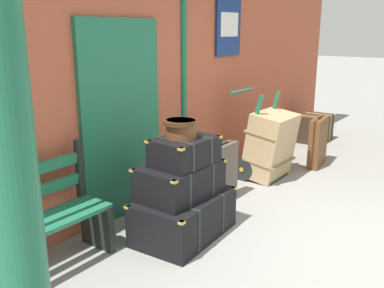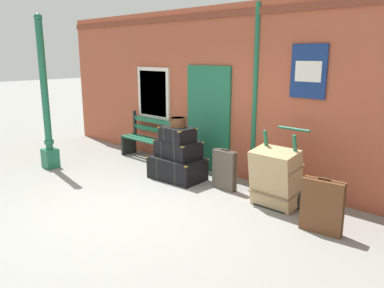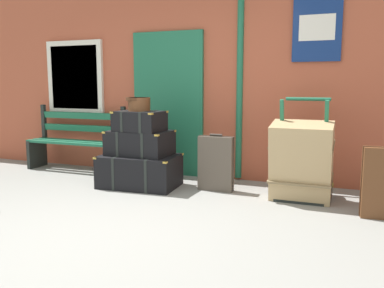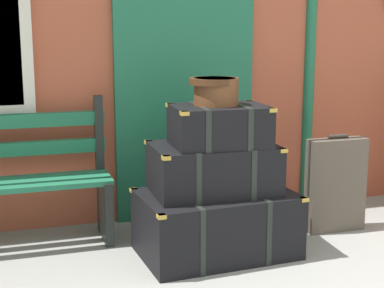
{
  "view_description": "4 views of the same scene",
  "coord_description": "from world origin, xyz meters",
  "px_view_note": "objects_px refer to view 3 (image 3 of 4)",
  "views": [
    {
      "loc": [
        -3.48,
        -0.77,
        1.98
      ],
      "look_at": [
        -0.05,
        1.78,
        0.83
      ],
      "focal_mm": 39.69,
      "sensor_mm": 36.0,
      "label": 1
    },
    {
      "loc": [
        4.52,
        -3.2,
        2.32
      ],
      "look_at": [
        -0.05,
        1.58,
        0.75
      ],
      "focal_mm": 35.58,
      "sensor_mm": 36.0,
      "label": 2
    },
    {
      "loc": [
        2.13,
        -3.06,
        1.35
      ],
      "look_at": [
        0.18,
        1.91,
        0.56
      ],
      "focal_mm": 38.08,
      "sensor_mm": 36.0,
      "label": 3
    },
    {
      "loc": [
        -1.69,
        -1.91,
        1.49
      ],
      "look_at": [
        -0.53,
        1.85,
        0.7
      ],
      "focal_mm": 54.68,
      "sensor_mm": 36.0,
      "label": 4
    }
  ],
  "objects_px": {
    "round_hatbox": "(139,103)",
    "suitcase_brown": "(216,164)",
    "platform_bench": "(77,142)",
    "steamer_trunk_middle": "(140,143)",
    "steamer_trunk_top": "(140,121)",
    "steamer_trunk_base": "(140,171)",
    "large_brown_trunk": "(301,161)",
    "porters_trolley": "(302,175)"
  },
  "relations": [
    {
      "from": "porters_trolley",
      "to": "platform_bench",
      "type": "bearing_deg",
      "value": 175.18
    },
    {
      "from": "large_brown_trunk",
      "to": "steamer_trunk_top",
      "type": "bearing_deg",
      "value": -177.14
    },
    {
      "from": "porters_trolley",
      "to": "large_brown_trunk",
      "type": "xyz_separation_m",
      "value": [
        0.0,
        -0.18,
        0.2
      ]
    },
    {
      "from": "platform_bench",
      "to": "suitcase_brown",
      "type": "relative_size",
      "value": 2.18
    },
    {
      "from": "steamer_trunk_top",
      "to": "suitcase_brown",
      "type": "relative_size",
      "value": 0.86
    },
    {
      "from": "steamer_trunk_top",
      "to": "round_hatbox",
      "type": "relative_size",
      "value": 1.98
    },
    {
      "from": "steamer_trunk_top",
      "to": "porters_trolley",
      "type": "xyz_separation_m",
      "value": [
        2.05,
        0.28,
        -0.6
      ]
    },
    {
      "from": "steamer_trunk_middle",
      "to": "suitcase_brown",
      "type": "height_order",
      "value": "steamer_trunk_middle"
    },
    {
      "from": "suitcase_brown",
      "to": "porters_trolley",
      "type": "bearing_deg",
      "value": 5.31
    },
    {
      "from": "platform_bench",
      "to": "steamer_trunk_middle",
      "type": "relative_size",
      "value": 1.96
    },
    {
      "from": "porters_trolley",
      "to": "large_brown_trunk",
      "type": "distance_m",
      "value": 0.27
    },
    {
      "from": "steamer_trunk_middle",
      "to": "round_hatbox",
      "type": "height_order",
      "value": "round_hatbox"
    },
    {
      "from": "steamer_trunk_base",
      "to": "round_hatbox",
      "type": "distance_m",
      "value": 0.89
    },
    {
      "from": "porters_trolley",
      "to": "suitcase_brown",
      "type": "xyz_separation_m",
      "value": [
        -1.06,
        -0.1,
        0.08
      ]
    },
    {
      "from": "steamer_trunk_base",
      "to": "round_hatbox",
      "type": "height_order",
      "value": "round_hatbox"
    },
    {
      "from": "platform_bench",
      "to": "steamer_trunk_base",
      "type": "relative_size",
      "value": 1.52
    },
    {
      "from": "suitcase_brown",
      "to": "steamer_trunk_top",
      "type": "bearing_deg",
      "value": -169.57
    },
    {
      "from": "platform_bench",
      "to": "porters_trolley",
      "type": "relative_size",
      "value": 1.35
    },
    {
      "from": "steamer_trunk_middle",
      "to": "suitcase_brown",
      "type": "xyz_separation_m",
      "value": [
        1.01,
        0.14,
        -0.23
      ]
    },
    {
      "from": "steamer_trunk_base",
      "to": "round_hatbox",
      "type": "xyz_separation_m",
      "value": [
        -0.01,
        0.02,
        0.89
      ]
    },
    {
      "from": "steamer_trunk_middle",
      "to": "large_brown_trunk",
      "type": "bearing_deg",
      "value": 1.71
    },
    {
      "from": "steamer_trunk_top",
      "to": "porters_trolley",
      "type": "relative_size",
      "value": 0.53
    },
    {
      "from": "platform_bench",
      "to": "steamer_trunk_top",
      "type": "bearing_deg",
      "value": -21.79
    },
    {
      "from": "steamer_trunk_middle",
      "to": "steamer_trunk_base",
      "type": "bearing_deg",
      "value": -74.0
    },
    {
      "from": "platform_bench",
      "to": "steamer_trunk_base",
      "type": "height_order",
      "value": "platform_bench"
    },
    {
      "from": "steamer_trunk_base",
      "to": "large_brown_trunk",
      "type": "distance_m",
      "value": 2.08
    },
    {
      "from": "round_hatbox",
      "to": "porters_trolley",
      "type": "relative_size",
      "value": 0.27
    },
    {
      "from": "round_hatbox",
      "to": "steamer_trunk_base",
      "type": "bearing_deg",
      "value": -77.16
    },
    {
      "from": "steamer_trunk_base",
      "to": "porters_trolley",
      "type": "bearing_deg",
      "value": 7.7
    },
    {
      "from": "platform_bench",
      "to": "round_hatbox",
      "type": "height_order",
      "value": "round_hatbox"
    },
    {
      "from": "steamer_trunk_base",
      "to": "suitcase_brown",
      "type": "bearing_deg",
      "value": 10.21
    },
    {
      "from": "platform_bench",
      "to": "suitcase_brown",
      "type": "bearing_deg",
      "value": -9.21
    },
    {
      "from": "porters_trolley",
      "to": "suitcase_brown",
      "type": "distance_m",
      "value": 1.07
    },
    {
      "from": "platform_bench",
      "to": "porters_trolley",
      "type": "xyz_separation_m",
      "value": [
        3.48,
        -0.29,
        -0.17
      ]
    },
    {
      "from": "suitcase_brown",
      "to": "large_brown_trunk",
      "type": "bearing_deg",
      "value": -4.26
    },
    {
      "from": "steamer_trunk_base",
      "to": "porters_trolley",
      "type": "relative_size",
      "value": 0.89
    },
    {
      "from": "round_hatbox",
      "to": "suitcase_brown",
      "type": "xyz_separation_m",
      "value": [
        1.0,
        0.16,
        -0.75
      ]
    },
    {
      "from": "steamer_trunk_top",
      "to": "porters_trolley",
      "type": "bearing_deg",
      "value": 7.79
    },
    {
      "from": "steamer_trunk_top",
      "to": "large_brown_trunk",
      "type": "xyz_separation_m",
      "value": [
        2.05,
        0.1,
        -0.4
      ]
    },
    {
      "from": "large_brown_trunk",
      "to": "suitcase_brown",
      "type": "distance_m",
      "value": 1.07
    },
    {
      "from": "porters_trolley",
      "to": "large_brown_trunk",
      "type": "height_order",
      "value": "porters_trolley"
    },
    {
      "from": "steamer_trunk_top",
      "to": "large_brown_trunk",
      "type": "distance_m",
      "value": 2.09
    }
  ]
}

